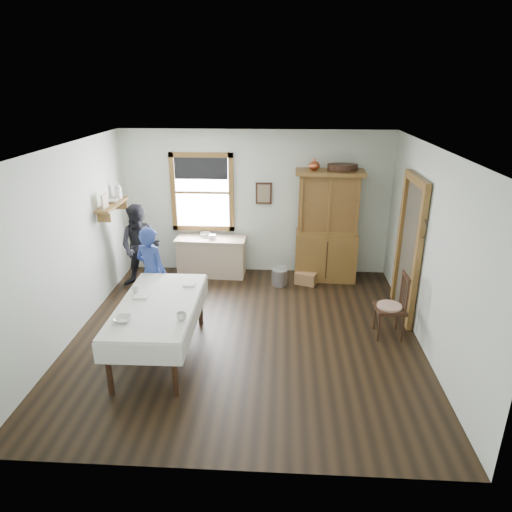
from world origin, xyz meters
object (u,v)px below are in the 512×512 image
figure_dark (141,250)px  woman_blue (152,276)px  china_hutch (327,227)px  wicker_basket (306,278)px  work_counter (211,257)px  pail (279,277)px  dining_table (160,329)px  spindle_chair (390,305)px

figure_dark → woman_blue: bearing=-62.5°
china_hutch → wicker_basket: (-0.36, -0.27, -0.91)m
work_counter → pail: 1.38m
work_counter → dining_table: 2.77m
work_counter → dining_table: size_ratio=0.66×
wicker_basket → figure_dark: (-2.96, -0.28, 0.59)m
china_hutch → figure_dark: (-3.31, -0.54, -0.32)m
spindle_chair → dining_table: bearing=-169.3°
china_hutch → dining_table: size_ratio=1.04×
dining_table → china_hutch: bearing=48.3°
china_hutch → work_counter: bearing=-178.6°
pail → dining_table: bearing=-123.7°
china_hutch → wicker_basket: bearing=-141.1°
dining_table → spindle_chair: 3.26m
china_hutch → pail: china_hutch is taller
china_hutch → wicker_basket: 1.01m
pail → china_hutch: bearing=22.8°
spindle_chair → wicker_basket: spindle_chair is taller
wicker_basket → woman_blue: woman_blue is taller
pail → woman_blue: size_ratio=0.22×
work_counter → woman_blue: woman_blue is taller
spindle_chair → figure_dark: 4.34m
work_counter → pail: size_ratio=4.32×
pail → woman_blue: 2.41m
figure_dark → work_counter: bearing=29.2°
pail → woman_blue: (-1.96, -1.30, 0.54)m
work_counter → figure_dark: bearing=-151.2°
dining_table → spindle_chair: size_ratio=2.01×
china_hutch → woman_blue: china_hutch is taller
dining_table → pail: dining_table is taller
woman_blue → figure_dark: 1.22m
dining_table → spindle_chair: spindle_chair is taller
woman_blue → figure_dark: figure_dark is taller
woman_blue → dining_table: bearing=133.7°
wicker_basket → work_counter: bearing=170.5°
spindle_chair → woman_blue: 3.59m
work_counter → pail: (1.30, -0.39, -0.22)m
china_hutch → pail: bearing=-155.0°
pail → wicker_basket: pail is taller
pail → spindle_chair: bearing=-46.5°
work_counter → dining_table: bearing=-93.3°
wicker_basket → spindle_chair: bearing=-57.9°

